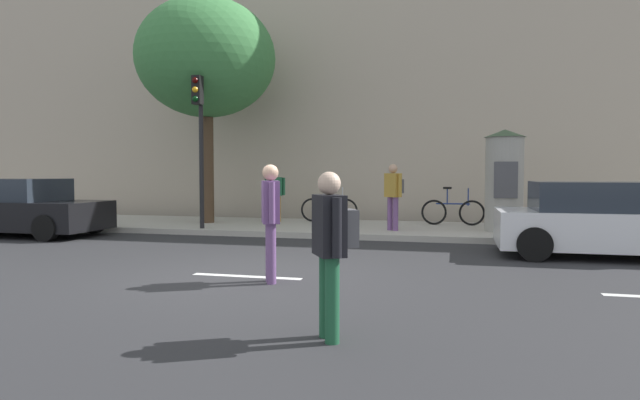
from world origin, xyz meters
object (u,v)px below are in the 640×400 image
Objects in this scene: parked_car_red at (602,221)px; parked_car_blue at (16,208)px; pedestrian_with_bag at (271,213)px; pedestrian_tallest at (331,241)px; poster_column at (504,180)px; bicycle_leaning at (329,209)px; pedestrian_in_dark_shirt at (275,192)px; bicycle_upright at (453,212)px; traffic_light at (199,126)px; street_tree at (206,59)px; pedestrian_near_pole at (394,191)px.

parked_car_blue is at bearing 179.09° from parked_car_red.
pedestrian_tallest is (1.51, -2.48, -0.06)m from pedestrian_with_bag.
bicycle_leaning is at bearing 163.68° from poster_column.
pedestrian_in_dark_shirt is at bearing 153.15° from parked_car_red.
pedestrian_tallest is 12.03m from parked_car_blue.
pedestrian_with_bag is 8.68m from bicycle_upright.
parked_car_red is at bearing -9.97° from traffic_light.
traffic_light is 0.61× the size of street_tree.
pedestrian_with_bag is at bearing -57.69° from street_tree.
parked_car_blue is (-10.03, 6.63, -0.26)m from pedestrian_tallest.
pedestrian_near_pole is 0.37× the size of parked_car_blue.
pedestrian_near_pole is 0.97× the size of bicycle_upright.
pedestrian_near_pole is 2.45m from bicycle_upright.
poster_column is at bearing 10.01° from traffic_light.
poster_column is 1.48× the size of pedestrian_with_bag.
pedestrian_with_bag is 1.02× the size of pedestrian_near_pole.
poster_column is 9.72m from pedestrian_tallest.
pedestrian_in_dark_shirt is (-4.24, 10.52, 0.10)m from pedestrian_tallest.
parked_car_red is at bearing -26.85° from pedestrian_in_dark_shirt.
pedestrian_tallest is at bearing -87.13° from pedestrian_near_pole.
traffic_light is at bearing -157.43° from bicycle_upright.
street_tree is at bearing 109.96° from traffic_light.
pedestrian_with_bag is at bearing -99.37° from pedestrian_near_pole.
street_tree reaches higher than parked_car_blue.
traffic_light reaches higher than bicycle_leaning.
parked_car_blue is at bearing -167.20° from poster_column.
pedestrian_in_dark_shirt is 5.30m from bicycle_upright.
pedestrian_with_bag is 1.11× the size of pedestrian_in_dark_shirt.
pedestrian_with_bag reaches higher than bicycle_leaning.
street_tree is 5.77m from bicycle_leaning.
parked_car_blue is at bearing -162.55° from traffic_light.
parked_car_blue is at bearing 154.06° from pedestrian_with_bag.
pedestrian_tallest is 10.82m from bicycle_upright.
parked_car_blue is (-11.06, -4.14, 0.18)m from bicycle_upright.
parked_car_blue is (-5.79, -3.89, -0.36)m from pedestrian_in_dark_shirt.
pedestrian_near_pole is (-0.45, 8.92, 0.20)m from pedestrian_tallest.
pedestrian_near_pole reaches higher than bicycle_leaning.
poster_column is at bearing -16.32° from bicycle_leaning.
pedestrian_near_pole is 4.12m from pedestrian_in_dark_shirt.
street_tree reaches higher than pedestrian_near_pole.
pedestrian_tallest is 0.93× the size of bicycle_leaning.
street_tree is at bearing -157.71° from pedestrian_in_dark_shirt.
street_tree is 3.75× the size of bicycle_leaning.
pedestrian_with_bag is 9.48m from parked_car_blue.
pedestrian_with_bag is at bearing -25.94° from parked_car_blue.
pedestrian_in_dark_shirt is at bearing -167.46° from bicycle_leaning.
parked_car_blue is at bearing -141.48° from street_tree.
traffic_light is 2.35× the size of pedestrian_near_pole.
pedestrian_with_bag is at bearing -54.46° from traffic_light.
bicycle_upright is at bearing 2.67° from pedestrian_in_dark_shirt.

